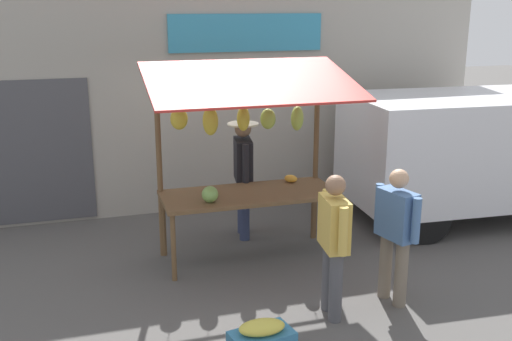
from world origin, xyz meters
The scene contains 7 objects.
ground_plane centered at (0.00, 0.00, 0.00)m, with size 40.00×40.00×0.00m, color #514F4C.
street_backdrop centered at (0.05, -2.20, 1.70)m, with size 9.00×0.30×3.40m.
market_stall centered at (0.01, -0.04, 1.56)m, with size 2.50×1.46×2.50m.
vendor_with_sunhat centered at (-0.13, -0.75, 0.98)m, with size 0.43×0.70×1.66m.
shopper_with_shopping_bag centered at (-0.41, 1.69, 0.88)m, with size 0.27×0.67×1.54m.
shopper_in_striped_shirt centered at (-1.18, 1.60, 0.86)m, with size 0.32×0.65×1.51m.
parked_van centered at (-3.85, -0.54, 1.12)m, with size 4.50×2.09×1.88m.
Camera 1 is at (2.03, 7.02, 3.20)m, focal length 42.68 mm.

